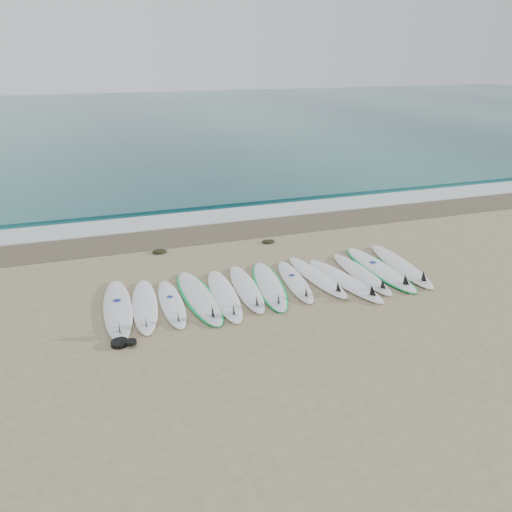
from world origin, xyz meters
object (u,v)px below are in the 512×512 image
object	(u,v)px
surfboard_12	(402,266)
leash_coil	(122,343)
surfboard_0	(118,310)
surfboard_6	(270,286)

from	to	relation	value
surfboard_12	leash_coil	world-z (taller)	surfboard_12
surfboard_0	leash_coil	xyz separation A→B (m)	(-0.01, -1.30, -0.01)
surfboard_0	surfboard_12	world-z (taller)	surfboard_12
surfboard_6	leash_coil	world-z (taller)	surfboard_6
surfboard_0	surfboard_12	distance (m)	6.83
surfboard_12	leash_coil	size ratio (longest dim) A/B	6.26
surfboard_6	surfboard_12	world-z (taller)	surfboard_12
surfboard_6	surfboard_12	size ratio (longest dim) A/B	0.94
surfboard_0	surfboard_6	xyz separation A→B (m)	(3.36, 0.10, -0.01)
surfboard_0	surfboard_6	world-z (taller)	surfboard_0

